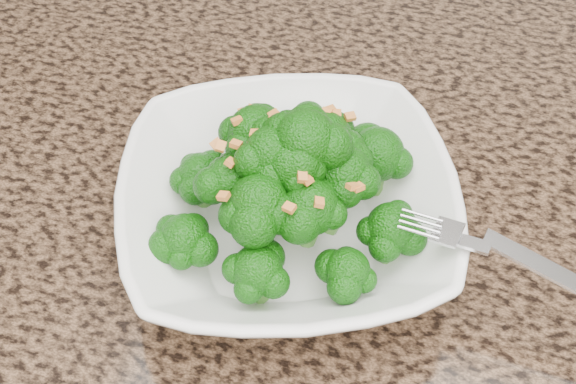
% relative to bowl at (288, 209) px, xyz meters
% --- Properties ---
extents(granite_counter, '(1.64, 1.04, 0.03)m').
position_rel_bowl_xyz_m(granite_counter, '(0.11, 0.05, -0.05)').
color(granite_counter, brown).
rests_on(granite_counter, cabinet).
extents(bowl, '(0.33, 0.33, 0.06)m').
position_rel_bowl_xyz_m(bowl, '(0.00, 0.00, 0.00)').
color(bowl, white).
rests_on(bowl, granite_counter).
extents(broccoli_pile, '(0.22, 0.22, 0.08)m').
position_rel_bowl_xyz_m(broccoli_pile, '(-0.00, 0.00, 0.07)').
color(broccoli_pile, '#125B0A').
rests_on(broccoli_pile, bowl).
extents(garlic_topping, '(0.13, 0.13, 0.01)m').
position_rel_bowl_xyz_m(garlic_topping, '(-0.00, 0.00, 0.11)').
color(garlic_topping, orange).
rests_on(garlic_topping, broccoli_pile).
extents(fork, '(0.18, 0.06, 0.01)m').
position_rel_bowl_xyz_m(fork, '(0.14, -0.02, 0.04)').
color(fork, silver).
rests_on(fork, bowl).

